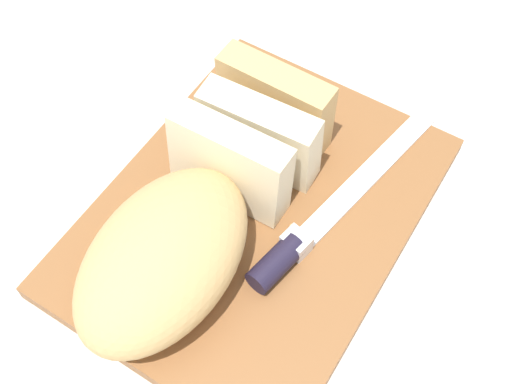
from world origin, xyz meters
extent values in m
plane|color=beige|center=(0.00, 0.00, 0.00)|extent=(3.00, 3.00, 0.00)
cube|color=brown|center=(0.00, 0.00, 0.01)|extent=(0.37, 0.28, 0.02)
ellipsoid|color=tan|center=(-0.10, 0.03, 0.06)|extent=(0.19, 0.12, 0.08)
cube|color=beige|center=(0.01, 0.03, 0.06)|extent=(0.04, 0.12, 0.09)
cube|color=beige|center=(0.05, 0.03, 0.06)|extent=(0.04, 0.12, 0.09)
cube|color=tan|center=(0.09, 0.03, 0.06)|extent=(0.04, 0.12, 0.08)
cube|color=silver|center=(0.09, -0.07, 0.02)|extent=(0.21, 0.06, 0.00)
cylinder|color=black|center=(-0.04, -0.05, 0.03)|extent=(0.06, 0.03, 0.02)
cube|color=silver|center=(-0.02, -0.05, 0.03)|extent=(0.02, 0.03, 0.02)
sphere|color=tan|center=(-0.05, 0.04, 0.02)|extent=(0.01, 0.01, 0.01)
sphere|color=tan|center=(0.00, -0.04, 0.02)|extent=(0.01, 0.01, 0.01)
sphere|color=tan|center=(0.06, 0.01, 0.02)|extent=(0.01, 0.01, 0.01)
sphere|color=tan|center=(-0.01, 0.08, 0.02)|extent=(0.01, 0.01, 0.01)
camera|label=1|loc=(-0.27, -0.17, 0.55)|focal=45.90mm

